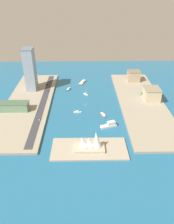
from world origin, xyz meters
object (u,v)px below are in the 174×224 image
Objects in this scene: sailboat_small_white at (86,94)px; office_block_beige at (151,94)px; ferry_white_commuter at (109,125)px; patrol_launch_navy at (69,89)px; opera_landmark at (90,143)px; barge_flat_brown at (83,82)px; traffic_light_waterfront at (47,97)px; terminal_long_green at (14,106)px; tugboat_red at (103,115)px; apartment_midrise_tan at (134,76)px; suv_black at (47,84)px; yacht_sleek_gray at (78,112)px; van_white at (40,119)px; pickup_red at (48,91)px; tower_tall_glass at (30,70)px.

office_block_beige reaches higher than sailboat_small_white.
sailboat_small_white is at bearing -72.81° from ferry_white_commuter.
ferry_white_commuter is 134.34m from patrol_launch_navy.
office_block_beige is 0.81× the size of opera_landmark.
barge_flat_brown is 2.24× the size of patrol_launch_navy.
opera_landmark is at bearing 118.02° from traffic_light_waterfront.
barge_flat_brown is 150.27m from terminal_long_green.
tugboat_red is 0.60× the size of ferry_white_commuter.
sailboat_small_white is 0.56× the size of apartment_midrise_tan.
patrol_launch_navy is 109.75m from terminal_long_green.
patrol_launch_navy is 2.71× the size of suv_black.
van_white is at bearing 24.37° from yacht_sleek_gray.
apartment_midrise_tan is 165.18m from pickup_red.
suv_black is at bearing -53.08° from ferry_white_commuter.
yacht_sleek_gray is 0.29× the size of terminal_long_green.
yacht_sleek_gray is 0.56× the size of apartment_midrise_tan.
ferry_white_commuter is at bearing 141.04° from traffic_light_waterfront.
patrol_launch_navy is 0.26× the size of terminal_long_green.
yacht_sleek_gray is at bearing 120.79° from suv_black.
barge_flat_brown is at bearing -158.45° from tower_tall_glass.
opera_landmark is at bearing 114.40° from pickup_red.
office_block_beige is 188.53m from suv_black.
tugboat_red is 2.94× the size of pickup_red.
suv_black is at bearing 5.15° from apartment_midrise_tan.
barge_flat_brown is 68.26m from suv_black.
ferry_white_commuter is 163.54m from apartment_midrise_tan.
barge_flat_brown is 53.59m from sailboat_small_white.
yacht_sleek_gray is 62.02m from traffic_light_waterfront.
patrol_launch_navy is (25.12, 32.15, -0.06)m from barge_flat_brown.
apartment_midrise_tan is at bearing -112.13° from ferry_white_commuter.
pickup_red is at bearing -65.60° from opera_landmark.
van_white is (89.67, 15.45, 3.15)m from tugboat_red.
yacht_sleek_gray is at bearing -155.63° from van_white.
van_white is at bearing -42.01° from opera_landmark.
apartment_midrise_tan is 4.79× the size of pickup_red.
patrol_launch_navy is 144.24m from office_block_beige.
terminal_long_green is at bearing 27.95° from sailboat_small_white.
barge_flat_brown is at bearing -35.77° from office_block_beige.
apartment_midrise_tan is at bearing -114.28° from opera_landmark.
suv_black is (58.83, -98.71, 3.09)m from yacht_sleek_gray.
terminal_long_green is 101.42m from suv_black.
apartment_midrise_tan is at bearing -132.82° from yacht_sleek_gray.
yacht_sleek_gray is at bearing 47.18° from apartment_midrise_tan.
van_white is 91.09m from pickup_red.
tugboat_red is at bearing -78.55° from ferry_white_commuter.
patrol_launch_navy is (61.17, -119.60, -1.75)m from ferry_white_commuter.
office_block_beige reaches higher than barge_flat_brown.
traffic_light_waterfront is (167.26, -2.92, -5.60)m from office_block_beige.
sailboat_small_white is at bearing 169.16° from tower_tall_glass.
yacht_sleek_gray is 0.37× the size of opera_landmark.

